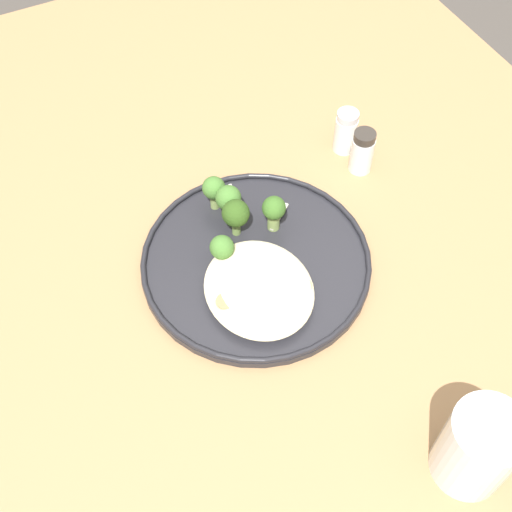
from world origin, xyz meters
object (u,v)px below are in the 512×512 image
object	(u,v)px
seared_scallop_tiny_bay	(279,279)
broccoli_floret_center_pile	(214,189)
seared_scallop_center_golden	(268,266)
seared_scallop_left_edge	(231,283)
water_glass	(476,450)
pepper_shaker	(362,152)
salt_shaker	(346,131)
seared_scallop_right_edge	(246,293)
seared_scallop_front_small	(226,305)
broccoli_floret_small_sprig	(222,248)
dinner_plate	(256,261)
broccoli_floret_rear_charred	(228,199)
broccoli_floret_front_edge	(271,212)
seared_scallop_half_hidden	(280,302)
seared_scallop_rear_pale	(301,289)
broccoli_floret_split_head	(236,214)

from	to	relation	value
seared_scallop_tiny_bay	broccoli_floret_center_pile	bearing A→B (deg)	-173.08
seared_scallop_center_golden	seared_scallop_left_edge	size ratio (longest dim) A/B	1.05
water_glass	pepper_shaker	xyz separation A→B (m)	(-0.41, 0.13, -0.01)
pepper_shaker	seared_scallop_tiny_bay	bearing A→B (deg)	-56.78
salt_shaker	pepper_shaker	world-z (taller)	same
seared_scallop_right_edge	seared_scallop_tiny_bay	world-z (taller)	seared_scallop_tiny_bay
seared_scallop_front_small	broccoli_floret_small_sprig	world-z (taller)	broccoli_floret_small_sprig
dinner_plate	broccoli_floret_rear_charred	size ratio (longest dim) A/B	5.14
dinner_plate	seared_scallop_right_edge	size ratio (longest dim) A/B	9.93
seared_scallop_tiny_bay	water_glass	xyz separation A→B (m)	(0.28, 0.07, 0.03)
broccoli_floret_center_pile	pepper_shaker	size ratio (longest dim) A/B	0.78
broccoli_floret_rear_charred	salt_shaker	bearing A→B (deg)	103.84
broccoli_floret_front_edge	broccoli_floret_small_sprig	size ratio (longest dim) A/B	1.20
dinner_plate	seared_scallop_left_edge	distance (m)	0.05
seared_scallop_tiny_bay	seared_scallop_half_hidden	distance (m)	0.03
seared_scallop_rear_pale	broccoli_floret_center_pile	distance (m)	0.18
broccoli_floret_split_head	broccoli_floret_center_pile	size ratio (longest dim) A/B	1.09
broccoli_floret_center_pile	broccoli_floret_small_sprig	distance (m)	0.09
broccoli_floret_split_head	salt_shaker	distance (m)	0.22
seared_scallop_center_golden	seared_scallop_tiny_bay	xyz separation A→B (m)	(0.02, 0.00, 0.00)
seared_scallop_rear_pale	seared_scallop_half_hidden	size ratio (longest dim) A/B	1.29
seared_scallop_half_hidden	pepper_shaker	xyz separation A→B (m)	(-0.16, 0.21, 0.01)
broccoli_floret_front_edge	broccoli_floret_center_pile	xyz separation A→B (m)	(-0.07, -0.05, 0.00)
broccoli_floret_split_head	broccoli_floret_small_sprig	xyz separation A→B (m)	(0.03, -0.04, -0.01)
pepper_shaker	broccoli_floret_front_edge	bearing A→B (deg)	-74.19
pepper_shaker	broccoli_floret_split_head	bearing A→B (deg)	-80.85
seared_scallop_front_small	broccoli_floret_center_pile	bearing A→B (deg)	160.15
broccoli_floret_center_pile	broccoli_floret_small_sprig	size ratio (longest dim) A/B	1.15
seared_scallop_rear_pale	broccoli_floret_split_head	size ratio (longest dim) A/B	0.52
broccoli_floret_rear_charred	broccoli_floret_front_edge	xyz separation A→B (m)	(0.04, 0.04, -0.00)
water_glass	pepper_shaker	world-z (taller)	water_glass
dinner_plate	broccoli_floret_small_sprig	distance (m)	0.05
seared_scallop_right_edge	broccoli_floret_small_sprig	world-z (taller)	broccoli_floret_small_sprig
broccoli_floret_split_head	pepper_shaker	bearing A→B (deg)	99.15
dinner_plate	seared_scallop_center_golden	bearing A→B (deg)	15.65
dinner_plate	seared_scallop_left_edge	bearing A→B (deg)	-63.39
dinner_plate	pepper_shaker	distance (m)	0.22
broccoli_floret_rear_charred	salt_shaker	size ratio (longest dim) A/B	0.84
seared_scallop_left_edge	broccoli_floret_center_pile	distance (m)	0.13
seared_scallop_front_small	seared_scallop_tiny_bay	bearing A→B (deg)	93.99
broccoli_floret_front_edge	broccoli_floret_split_head	xyz separation A→B (m)	(-0.01, -0.04, 0.00)
seared_scallop_front_small	broccoli_floret_rear_charred	bearing A→B (deg)	153.32
seared_scallop_rear_pale	broccoli_floret_rear_charred	distance (m)	0.15
dinner_plate	seared_scallop_half_hidden	size ratio (longest dim) A/B	12.39
seared_scallop_rear_pale	seared_scallop_left_edge	bearing A→B (deg)	-122.21
broccoli_floret_split_head	water_glass	bearing A→B (deg)	12.32
broccoli_floret_split_head	pepper_shaker	xyz separation A→B (m)	(-0.03, 0.21, -0.01)
seared_scallop_front_small	seared_scallop_rear_pale	xyz separation A→B (m)	(0.02, 0.09, -0.00)
seared_scallop_left_edge	broccoli_floret_center_pile	world-z (taller)	broccoli_floret_center_pile
seared_scallop_center_golden	seared_scallop_rear_pale	distance (m)	0.05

